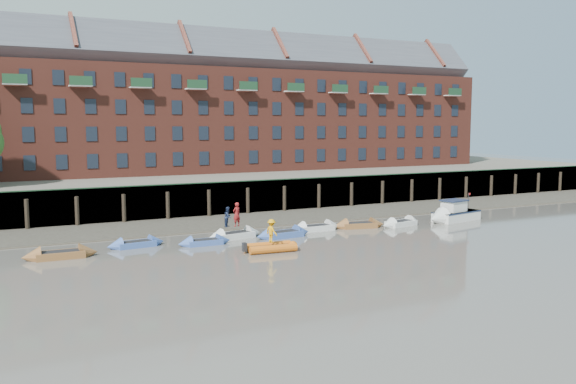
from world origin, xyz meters
TOP-DOWN VIEW (x-y plane):
  - ground at (0.00, 0.00)m, footprint 220.00×220.00m
  - foreshore at (0.00, 18.00)m, footprint 110.00×8.00m
  - mud_band at (0.00, 14.60)m, footprint 110.00×1.60m
  - river_wall at (-0.00, 22.38)m, footprint 110.00×1.23m
  - bank_terrace at (0.00, 36.00)m, footprint 110.00×28.00m
  - apartment_terrace at (-0.00, 36.99)m, footprint 80.60×15.56m
  - rowboat_0 at (-16.75, 9.05)m, footprint 4.80×1.46m
  - rowboat_1 at (-11.43, 10.55)m, footprint 4.34×1.71m
  - rowboat_2 at (-6.75, 9.09)m, footprint 4.01×1.21m
  - rowboat_3 at (-3.83, 10.48)m, footprint 4.89×2.18m
  - rowboat_4 at (-0.23, 9.22)m, footprint 4.83×1.79m
  - rowboat_5 at (3.48, 10.66)m, footprint 4.63×1.40m
  - rowboat_6 at (7.44, 10.22)m, footprint 4.76×2.17m
  - rowboat_7 at (11.28, 9.44)m, footprint 4.62×2.16m
  - rib_tender at (-3.20, 4.88)m, footprint 3.79×2.01m
  - motor_launch at (16.66, 9.38)m, footprint 6.26×3.10m
  - person_rower_a at (-3.63, 10.53)m, footprint 0.79×0.64m
  - person_rower_b at (-4.30, 10.62)m, footprint 0.95×0.97m
  - person_rib_crew at (-3.24, 4.92)m, footprint 0.85×1.18m

SIDE VIEW (x-z plane):
  - ground at x=0.00m, z-range 0.00..0.00m
  - foreshore at x=0.00m, z-range -0.25..0.25m
  - mud_band at x=0.00m, z-range -0.05..0.05m
  - rowboat_2 at x=-6.75m, z-range -0.37..0.79m
  - rowboat_1 at x=-11.43m, z-range -0.40..0.83m
  - rowboat_7 at x=11.28m, z-range -0.42..0.87m
  - rowboat_6 at x=7.44m, z-range -0.43..0.90m
  - rowboat_5 at x=3.48m, z-range -0.43..0.91m
  - rowboat_3 at x=-3.83m, z-range -0.44..0.93m
  - rowboat_4 at x=-0.23m, z-range -0.44..0.93m
  - rowboat_0 at x=-16.75m, z-range -0.45..0.94m
  - rib_tender at x=-3.20m, z-range -0.04..0.60m
  - motor_launch at x=16.66m, z-range -0.61..1.87m
  - person_rib_crew at x=-3.24m, z-range 0.60..2.25m
  - river_wall at x=0.00m, z-range -0.06..3.24m
  - bank_terrace at x=0.00m, z-range 0.00..3.20m
  - person_rower_b at x=-4.30m, z-range 0.92..2.49m
  - person_rower_a at x=-3.63m, z-range 0.92..2.80m
  - apartment_terrace at x=0.00m, z-range 2.34..23.31m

